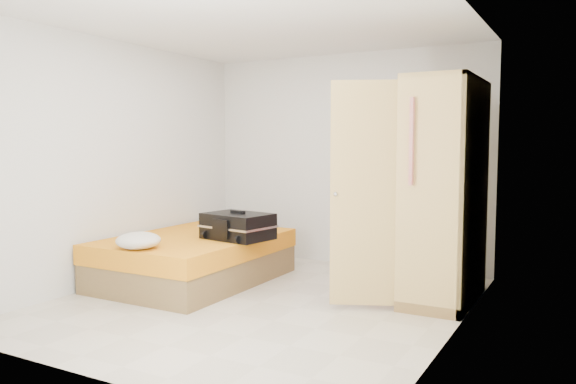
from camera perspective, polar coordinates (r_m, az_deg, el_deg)
The scene contains 7 objects.
room at distance 5.22m, azimuth -2.86°, elevation 2.76°, with size 4.00×4.02×2.60m.
bed at distance 6.22m, azimuth -9.47°, elevation -6.69°, with size 1.42×2.02×0.50m.
wardrobe at distance 5.46m, azimuth 15.07°, elevation -0.47°, with size 1.13×1.42×2.10m.
person at distance 5.81m, azimuth 9.89°, elevation -0.74°, with size 0.68×0.45×1.86m, color red.
suitcase at distance 5.92m, azimuth -5.14°, elevation -3.48°, with size 0.77×0.62×0.30m.
round_cushion at distance 5.53m, azimuth -14.96°, elevation -4.78°, with size 0.42×0.42×0.16m, color silver.
pillow at distance 6.93m, azimuth -6.06°, elevation -2.95°, with size 0.59×0.30×0.11m, color silver.
Camera 1 is at (2.73, -4.44, 1.49)m, focal length 35.00 mm.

